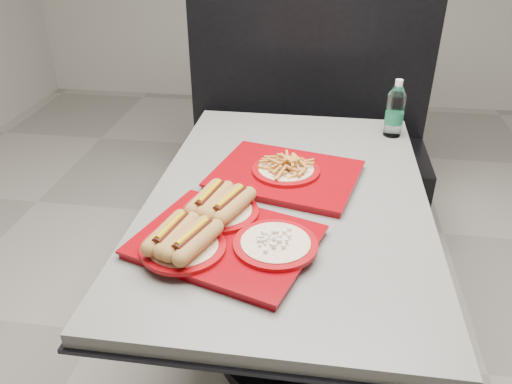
# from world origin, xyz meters

# --- Properties ---
(ground) EXTENTS (6.00, 6.00, 0.00)m
(ground) POSITION_xyz_m (0.00, 0.00, 0.00)
(ground) COLOR gray
(ground) RESTS_ON ground
(diner_table) EXTENTS (0.92, 1.42, 0.75)m
(diner_table) POSITION_xyz_m (0.00, 0.00, 0.58)
(diner_table) COLOR black
(diner_table) RESTS_ON ground
(booth_bench) EXTENTS (1.30, 0.57, 1.35)m
(booth_bench) POSITION_xyz_m (0.00, 1.09, 0.40)
(booth_bench) COLOR black
(booth_bench) RESTS_ON ground
(tray_near) EXTENTS (0.56, 0.50, 0.10)m
(tray_near) POSITION_xyz_m (-0.16, -0.31, 0.79)
(tray_near) COLOR maroon
(tray_near) RESTS_ON diner_table
(tray_far) EXTENTS (0.55, 0.48, 0.09)m
(tray_far) POSITION_xyz_m (-0.02, 0.09, 0.78)
(tray_far) COLOR maroon
(tray_far) RESTS_ON diner_table
(water_bottle) EXTENTS (0.07, 0.07, 0.23)m
(water_bottle) POSITION_xyz_m (0.38, 0.53, 0.85)
(water_bottle) COLOR silver
(water_bottle) RESTS_ON diner_table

